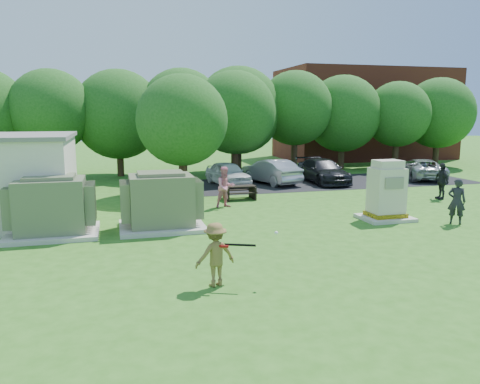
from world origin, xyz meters
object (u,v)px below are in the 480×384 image
object	(u,v)px
transformer_right	(161,202)
car_dark	(323,171)
generator_cabinet	(386,194)
car_silver_a	(271,171)
car_white	(228,173)
person_at_picnic	(225,187)
car_silver_b	(421,169)
transformer_left	(52,208)
person_walking_right	(441,181)
picnic_table	(239,191)
batter	(215,254)
person_by_generator	(457,201)

from	to	relation	value
transformer_right	car_dark	distance (m)	13.69
transformer_right	generator_cabinet	size ratio (longest dim) A/B	1.28
car_silver_a	car_white	bearing A→B (deg)	-19.47
person_at_picnic	car_silver_b	bearing A→B (deg)	9.30
car_silver_a	car_dark	distance (m)	3.17
transformer_left	transformer_right	bearing A→B (deg)	0.00
person_at_picnic	car_white	distance (m)	6.53
car_white	car_silver_a	xyz separation A→B (m)	(2.57, -0.13, 0.05)
person_walking_right	car_white	distance (m)	11.40
picnic_table	car_silver_a	xyz separation A→B (m)	(3.11, 4.46, 0.31)
transformer_left	batter	world-z (taller)	transformer_left
person_by_generator	car_dark	world-z (taller)	person_by_generator
person_walking_right	car_white	size ratio (longest dim) A/B	0.45
batter	car_white	world-z (taller)	batter
person_by_generator	person_at_picnic	xyz separation A→B (m)	(-7.67, 5.31, 0.04)
generator_cabinet	car_dark	size ratio (longest dim) A/B	0.48
transformer_left	person_by_generator	world-z (taller)	transformer_left
person_walking_right	person_at_picnic	bearing A→B (deg)	-88.55
transformer_right	person_by_generator	world-z (taller)	transformer_right
picnic_table	person_at_picnic	distance (m)	2.11
transformer_right	person_by_generator	bearing A→B (deg)	-11.37
generator_cabinet	person_at_picnic	size ratio (longest dim) A/B	1.29
batter	person_by_generator	size ratio (longest dim) A/B	0.90
car_dark	transformer_left	bearing A→B (deg)	-147.32
generator_cabinet	car_silver_a	xyz separation A→B (m)	(-1.31, 10.16, -0.30)
transformer_left	person_walking_right	size ratio (longest dim) A/B	1.71
person_walking_right	transformer_left	bearing A→B (deg)	-76.66
generator_cabinet	person_by_generator	xyz separation A→B (m)	(2.15, -1.34, -0.16)
picnic_table	batter	distance (m)	11.50
car_dark	car_silver_a	bearing A→B (deg)	171.75
picnic_table	car_silver_b	world-z (taller)	car_silver_b
car_white	car_silver_b	size ratio (longest dim) A/B	0.86
generator_cabinet	person_walking_right	xyz separation A→B (m)	(5.05, 3.22, -0.15)
batter	person_by_generator	world-z (taller)	person_by_generator
person_walking_right	transformer_right	bearing A→B (deg)	-74.58
batter	person_at_picnic	world-z (taller)	person_at_picnic
car_white	car_silver_a	world-z (taller)	car_silver_a
person_walking_right	car_dark	world-z (taller)	person_walking_right
car_white	transformer_left	bearing A→B (deg)	-141.75
person_by_generator	car_silver_b	xyz separation A→B (m)	(6.32, 10.85, -0.23)
transformer_right	car_dark	world-z (taller)	transformer_right
generator_cabinet	transformer_left	bearing A→B (deg)	176.16
transformer_right	car_silver_b	xyz separation A→B (m)	(17.10, 8.68, -0.33)
car_silver_b	picnic_table	bearing A→B (deg)	35.05
picnic_table	car_white	size ratio (longest dim) A/B	0.39
batter	person_by_generator	distance (m)	10.82
person_at_picnic	car_dark	bearing A→B (deg)	25.51
person_by_generator	generator_cabinet	bearing A→B (deg)	7.87
person_walking_right	car_silver_b	bearing A→B (deg)	157.00
car_silver_a	person_by_generator	bearing A→B (deg)	90.24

